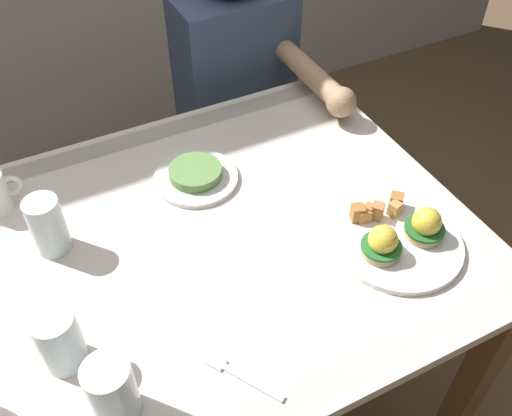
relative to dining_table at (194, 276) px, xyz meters
name	(u,v)px	position (x,y,z in m)	size (l,w,h in m)	color
ground_plane	(210,407)	(0.00, 0.00, -0.63)	(6.00, 6.00, 0.00)	brown
dining_table	(194,276)	(0.00, 0.00, 0.00)	(1.20, 0.90, 0.74)	silver
eggs_benedict_plate	(399,237)	(0.39, -0.20, 0.13)	(0.27, 0.27, 0.09)	white
fork	(239,375)	(-0.04, -0.32, 0.11)	(0.10, 0.14, 0.00)	silver
water_glass_near	(61,343)	(-0.30, -0.15, 0.16)	(0.08, 0.08, 0.12)	silver
water_glass_far	(49,229)	(-0.25, 0.12, 0.16)	(0.07, 0.07, 0.13)	silver
water_glass_extra	(113,394)	(-0.24, -0.29, 0.16)	(0.08, 0.08, 0.13)	silver
side_plate	(196,176)	(0.09, 0.18, 0.12)	(0.20, 0.20, 0.04)	white
diner_person	(240,91)	(0.40, 0.60, 0.02)	(0.34, 0.54, 1.14)	#33333D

